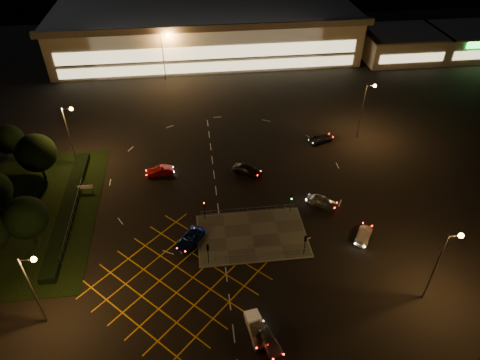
{
  "coord_description": "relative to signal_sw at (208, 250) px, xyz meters",
  "views": [
    {
      "loc": [
        -4.46,
        -41.52,
        40.67
      ],
      "look_at": [
        1.57,
        7.61,
        2.0
      ],
      "focal_mm": 32.0,
      "sensor_mm": 36.0,
      "label": 1
    }
  ],
  "objects": [
    {
      "name": "car_left_blue",
      "position": [
        -2.17,
        3.78,
        -1.7
      ],
      "size": [
        4.45,
        5.21,
        1.33
      ],
      "primitive_type": "imported",
      "rotation": [
        0.0,
        0.0,
        5.71
      ],
      "color": "navy",
      "rests_on": "ground"
    },
    {
      "name": "streetlight_far_left",
      "position": [
        -5.56,
        53.99,
        4.2
      ],
      "size": [
        1.78,
        0.56,
        10.03
      ],
      "color": "slate",
      "rests_on": "ground"
    },
    {
      "name": "grass_verge",
      "position": [
        -24.0,
        11.99,
        -2.33
      ],
      "size": [
        18.0,
        30.0,
        0.08
      ],
      "primitive_type": "cube",
      "color": "black",
      "rests_on": "ground"
    },
    {
      "name": "car_near_silver",
      "position": [
        5.39,
        -11.56,
        -1.67
      ],
      "size": [
        2.9,
        4.4,
        1.39
      ],
      "primitive_type": "imported",
      "rotation": [
        0.0,
        0.0,
        0.34
      ],
      "color": "silver",
      "rests_on": "ground"
    },
    {
      "name": "streetlight_se",
      "position": [
        24.44,
        -8.01,
        4.2
      ],
      "size": [
        1.78,
        0.56,
        10.03
      ],
      "color": "slate",
      "rests_on": "ground"
    },
    {
      "name": "car_right_silver",
      "position": [
        16.76,
        8.98,
        -1.64
      ],
      "size": [
        4.54,
        3.75,
        1.46
      ],
      "primitive_type": "imported",
      "rotation": [
        0.0,
        0.0,
        1.01
      ],
      "color": "#B4B7BC",
      "rests_on": "ground"
    },
    {
      "name": "tree_d",
      "position": [
        -30.0,
        25.99,
        1.65
      ],
      "size": [
        4.68,
        4.68,
        6.37
      ],
      "color": "black",
      "rests_on": "ground"
    },
    {
      "name": "signal_ne",
      "position": [
        12.0,
        7.99,
        0.0
      ],
      "size": [
        0.28,
        0.3,
        3.15
      ],
      "color": "black",
      "rests_on": "pedestrian_island"
    },
    {
      "name": "car_east_grey",
      "position": [
        21.25,
        25.31,
        -1.75
      ],
      "size": [
        4.84,
        3.37,
        1.23
      ],
      "primitive_type": "imported",
      "rotation": [
        0.0,
        0.0,
        1.9
      ],
      "color": "black",
      "rests_on": "ground"
    },
    {
      "name": "car_far_dkgrey",
      "position": [
        7.17,
        17.75,
        -1.68
      ],
      "size": [
        5.0,
        4.16,
        1.37
      ],
      "primitive_type": "imported",
      "rotation": [
        0.0,
        0.0,
        1.0
      ],
      "color": "black",
      "rests_on": "ground"
    },
    {
      "name": "signal_nw",
      "position": [
        0.0,
        7.99,
        0.0
      ],
      "size": [
        0.28,
        0.3,
        3.15
      ],
      "color": "black",
      "rests_on": "pedestrian_island"
    },
    {
      "name": "car_circ_red",
      "position": [
        -6.39,
        19.06,
        -1.67
      ],
      "size": [
        4.34,
        1.9,
        1.39
      ],
      "primitive_type": "imported",
      "rotation": [
        0.0,
        0.0,
        4.82
      ],
      "color": "#980B0D",
      "rests_on": "ground"
    },
    {
      "name": "signal_se",
      "position": [
        12.0,
        0.0,
        0.0
      ],
      "size": [
        0.28,
        0.3,
        3.15
      ],
      "rotation": [
        0.0,
        0.0,
        3.14
      ],
      "color": "black",
      "rests_on": "pedestrian_island"
    },
    {
      "name": "streetlight_ne",
      "position": [
        28.44,
        25.99,
        4.2
      ],
      "size": [
        1.78,
        0.56,
        10.03
      ],
      "color": "slate",
      "rests_on": "ground"
    },
    {
      "name": "retail_unit_a",
      "position": [
        50.0,
        59.97,
        0.85
      ],
      "size": [
        18.8,
        14.8,
        6.35
      ],
      "color": "beige",
      "rests_on": "ground"
    },
    {
      "name": "retail_unit_b",
      "position": [
        66.0,
        59.95,
        0.85
      ],
      "size": [
        14.8,
        14.8,
        6.35
      ],
      "color": "beige",
      "rests_on": "ground"
    },
    {
      "name": "streetlight_nw",
      "position": [
        -19.56,
        23.99,
        4.2
      ],
      "size": [
        1.78,
        0.56,
        10.03
      ],
      "color": "slate",
      "rests_on": "ground"
    },
    {
      "name": "tree_c",
      "position": [
        -24.0,
        19.99,
        2.59
      ],
      "size": [
        5.76,
        5.76,
        7.84
      ],
      "color": "black",
      "rests_on": "ground"
    },
    {
      "name": "ground",
      "position": [
        4.0,
        5.99,
        -2.37
      ],
      "size": [
        180.0,
        180.0,
        0.0
      ],
      "primitive_type": "plane",
      "color": "black",
      "rests_on": "ground"
    },
    {
      "name": "car_approach_white",
      "position": [
        20.44,
        1.81,
        -1.75
      ],
      "size": [
        3.78,
        4.51,
        1.24
      ],
      "primitive_type": "imported",
      "rotation": [
        0.0,
        0.0,
        2.56
      ],
      "color": "silver",
      "rests_on": "ground"
    },
    {
      "name": "streetlight_sw",
      "position": [
        -17.56,
        -6.01,
        4.2
      ],
      "size": [
        1.78,
        0.56,
        10.03
      ],
      "color": "slate",
      "rests_on": "ground"
    },
    {
      "name": "pedestrian_island",
      "position": [
        6.0,
        3.99,
        -2.31
      ],
      "size": [
        14.0,
        9.0,
        0.12
      ],
      "primitive_type": "cube",
      "color": "#4C4944",
      "rests_on": "ground"
    },
    {
      "name": "streetlight_far_right",
      "position": [
        34.44,
        55.99,
        4.2
      ],
      "size": [
        1.78,
        0.56,
        10.03
      ],
      "color": "slate",
      "rests_on": "ground"
    },
    {
      "name": "car_queue_white",
      "position": [
        4.37,
        -10.17,
        -1.64
      ],
      "size": [
        2.18,
        4.61,
        1.46
      ],
      "primitive_type": "imported",
      "rotation": [
        0.0,
        0.0,
        0.15
      ],
      "color": "silver",
      "rests_on": "ground"
    },
    {
      "name": "signal_sw",
      "position": [
        0.0,
        0.0,
        0.0
      ],
      "size": [
        0.28,
        0.3,
        3.15
      ],
      "rotation": [
        0.0,
        0.0,
        3.14
      ],
      "color": "black",
      "rests_on": "pedestrian_island"
    },
    {
      "name": "tree_e",
      "position": [
        -22.0,
        5.99,
        2.28
      ],
      "size": [
        5.4,
        5.4,
        7.35
      ],
      "color": "black",
      "rests_on": "ground"
    },
    {
      "name": "supermarket",
      "position": [
        4.0,
        67.95,
        2.95
      ],
      "size": [
        72.0,
        26.5,
        10.5
      ],
      "color": "beige",
      "rests_on": "ground"
    },
    {
      "name": "hedge",
      "position": [
        -19.0,
        11.99,
        -1.87
      ],
      "size": [
        2.0,
        26.0,
        1.0
      ],
      "primitive_type": "cube",
      "color": "black",
      "rests_on": "ground"
    }
  ]
}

